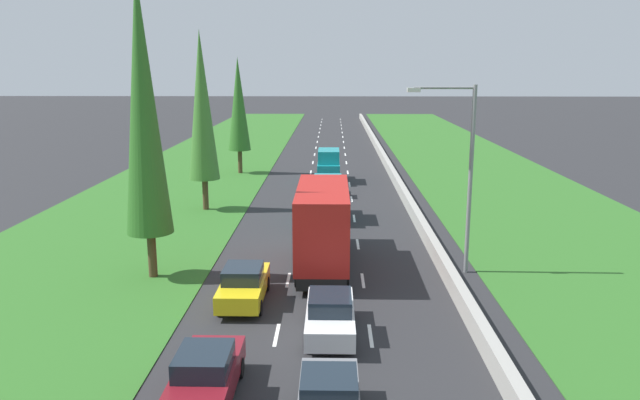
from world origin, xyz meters
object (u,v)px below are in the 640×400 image
(teal_van_centre_lane_seventh, at_px, (329,166))
(poplar_tree_fourth, at_px, (239,105))
(yellow_sedan_left_lane, at_px, (244,284))
(poplar_tree_second, at_px, (143,105))
(white_hatchback_centre_lane, at_px, (329,186))
(street_light_mast, at_px, (464,166))
(teal_van_centre_lane, at_px, (328,198))
(maroon_sedan_left_lane, at_px, (205,375))
(red_box_truck_centre_lane, at_px, (323,224))
(grey_hatchback_centre_lane, at_px, (329,400))
(white_sedan_centre_lane, at_px, (330,314))
(poplar_tree_third, at_px, (202,106))

(teal_van_centre_lane_seventh, distance_m, poplar_tree_fourth, 10.51)
(yellow_sedan_left_lane, relative_size, poplar_tree_second, 0.32)
(white_hatchback_centre_lane, bearing_deg, street_light_mast, -70.04)
(street_light_mast, bearing_deg, white_hatchback_centre_lane, 109.96)
(teal_van_centre_lane, height_order, maroon_sedan_left_lane, teal_van_centre_lane)
(white_hatchback_centre_lane, bearing_deg, poplar_tree_second, -113.71)
(poplar_tree_fourth, bearing_deg, maroon_sedan_left_lane, -83.00)
(maroon_sedan_left_lane, bearing_deg, poplar_tree_fourth, 97.00)
(red_box_truck_centre_lane, bearing_deg, grey_hatchback_centre_lane, -88.40)
(white_hatchback_centre_lane, height_order, poplar_tree_second, poplar_tree_second)
(teal_van_centre_lane_seventh, distance_m, poplar_tree_second, 27.13)
(white_sedan_centre_lane, xyz_separation_m, red_box_truck_centre_lane, (-0.40, 8.13, 1.37))
(grey_hatchback_centre_lane, distance_m, white_hatchback_centre_lane, 31.02)
(white_sedan_centre_lane, height_order, street_light_mast, street_light_mast)
(red_box_truck_centre_lane, bearing_deg, white_hatchback_centre_lane, 89.39)
(teal_van_centre_lane, height_order, poplar_tree_fourth, poplar_tree_fourth)
(grey_hatchback_centre_lane, distance_m, white_sedan_centre_lane, 6.02)
(grey_hatchback_centre_lane, bearing_deg, white_hatchback_centre_lane, 90.39)
(red_box_truck_centre_lane, height_order, poplar_tree_third, poplar_tree_third)
(white_hatchback_centre_lane, relative_size, poplar_tree_second, 0.28)
(red_box_truck_centre_lane, relative_size, maroon_sedan_left_lane, 2.09)
(poplar_tree_fourth, bearing_deg, teal_van_centre_lane, -64.47)
(teal_van_centre_lane_seventh, height_order, poplar_tree_fourth, poplar_tree_fourth)
(white_hatchback_centre_lane, bearing_deg, red_box_truck_centre_lane, -90.61)
(red_box_truck_centre_lane, distance_m, teal_van_centre_lane, 9.69)
(poplar_tree_second, bearing_deg, maroon_sedan_left_lane, -66.49)
(white_sedan_centre_lane, height_order, red_box_truck_centre_lane, red_box_truck_centre_lane)
(grey_hatchback_centre_lane, height_order, yellow_sedan_left_lane, grey_hatchback_centre_lane)
(white_sedan_centre_lane, distance_m, poplar_tree_third, 22.99)
(maroon_sedan_left_lane, bearing_deg, teal_van_centre_lane, 81.27)
(white_sedan_centre_lane, bearing_deg, yellow_sedan_left_lane, 139.49)
(poplar_tree_fourth, bearing_deg, poplar_tree_second, -89.71)
(poplar_tree_third, bearing_deg, poplar_tree_second, -88.61)
(poplar_tree_fourth, height_order, street_light_mast, poplar_tree_fourth)
(yellow_sedan_left_lane, xyz_separation_m, street_light_mast, (9.88, 4.14, 4.42))
(maroon_sedan_left_lane, bearing_deg, red_box_truck_centre_lane, 75.55)
(white_sedan_centre_lane, height_order, poplar_tree_fourth, poplar_tree_fourth)
(teal_van_centre_lane, bearing_deg, teal_van_centre_lane_seventh, 90.09)
(red_box_truck_centre_lane, relative_size, poplar_tree_third, 0.77)
(white_sedan_centre_lane, xyz_separation_m, poplar_tree_second, (-8.44, 6.26, 7.29))
(white_sedan_centre_lane, bearing_deg, white_hatchback_centre_lane, 90.50)
(red_box_truck_centre_lane, bearing_deg, yellow_sedan_left_lane, -123.14)
(teal_van_centre_lane, relative_size, poplar_tree_second, 0.35)
(maroon_sedan_left_lane, height_order, poplar_tree_fourth, poplar_tree_fourth)
(teal_van_centre_lane_seventh, xyz_separation_m, poplar_tree_second, (-8.18, -24.98, 6.70))
(grey_hatchback_centre_lane, xyz_separation_m, white_sedan_centre_lane, (0.00, 6.02, -0.02))
(teal_van_centre_lane, distance_m, poplar_tree_second, 15.65)
(red_box_truck_centre_lane, distance_m, poplar_tree_second, 10.16)
(teal_van_centre_lane, height_order, poplar_tree_third, poplar_tree_third)
(white_sedan_centre_lane, xyz_separation_m, white_hatchback_centre_lane, (-0.22, 25.00, 0.02))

